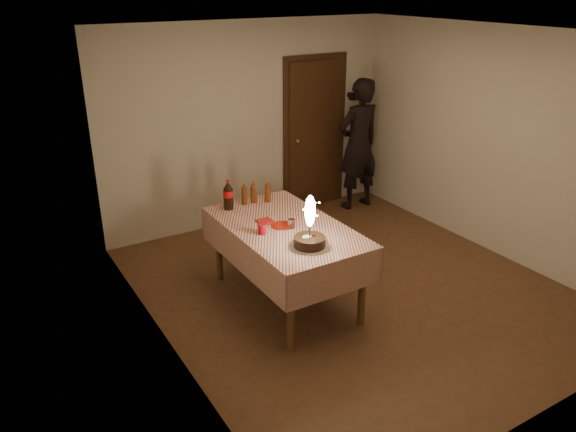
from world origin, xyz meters
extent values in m
cube|color=brown|center=(0.00, 0.00, 0.00)|extent=(4.00, 4.50, 0.01)
cube|color=beige|center=(0.00, 2.25, 1.30)|extent=(4.00, 0.04, 2.60)
cube|color=beige|center=(0.00, -2.25, 1.30)|extent=(4.00, 0.04, 2.60)
cube|color=beige|center=(-2.00, 0.00, 1.30)|extent=(0.04, 4.50, 2.60)
cube|color=beige|center=(2.00, 0.00, 1.30)|extent=(0.04, 4.50, 2.60)
cube|color=silver|center=(0.00, 0.00, 2.60)|extent=(4.00, 4.50, 0.04)
cube|color=#472814|center=(1.00, 2.22, 1.02)|extent=(0.85, 0.05, 2.05)
sphere|color=#B28C33|center=(0.68, 2.17, 1.00)|extent=(0.06, 0.06, 0.06)
cube|color=brown|center=(-0.72, 0.16, 0.80)|extent=(0.90, 1.60, 0.04)
cylinder|color=brown|center=(-1.11, -0.58, 0.39)|extent=(0.07, 0.07, 0.78)
cylinder|color=brown|center=(-0.33, -0.58, 0.39)|extent=(0.07, 0.07, 0.78)
cylinder|color=brown|center=(-1.11, 0.90, 0.39)|extent=(0.07, 0.07, 0.78)
cylinder|color=brown|center=(-0.33, 0.90, 0.39)|extent=(0.07, 0.07, 0.78)
cube|color=silver|center=(-0.72, 0.16, 0.82)|extent=(1.02, 1.72, 0.01)
cube|color=silver|center=(-0.72, -0.70, 0.65)|extent=(1.02, 0.01, 0.34)
cube|color=silver|center=(-0.72, 1.01, 0.65)|extent=(1.02, 0.01, 0.34)
cube|color=silver|center=(-1.22, 0.16, 0.65)|extent=(0.01, 1.72, 0.34)
cube|color=silver|center=(-0.21, 0.16, 0.65)|extent=(0.01, 1.72, 0.34)
cylinder|color=white|center=(-0.77, -0.34, 0.83)|extent=(0.36, 0.36, 0.01)
cylinder|color=black|center=(-0.77, -0.34, 0.88)|extent=(0.28, 0.28, 0.09)
cylinder|color=white|center=(-0.79, -0.33, 0.92)|extent=(0.07, 0.07, 0.00)
sphere|color=red|center=(-0.73, -0.35, 0.93)|extent=(0.02, 0.02, 0.02)
cube|color=#19721E|center=(-0.72, -0.36, 0.92)|extent=(0.02, 0.01, 0.00)
cube|color=#19721E|center=(-0.74, -0.37, 0.92)|extent=(0.01, 0.02, 0.00)
cylinder|color=#262628|center=(-0.77, -0.34, 0.98)|extent=(0.01, 0.01, 0.12)
ellipsoid|color=#FFF2BF|center=(-0.77, -0.34, 1.17)|extent=(0.09, 0.09, 0.29)
sphere|color=white|center=(-0.77, -0.34, 1.06)|extent=(0.04, 0.04, 0.04)
cylinder|color=#AD1A0C|center=(-0.74, 0.18, 0.83)|extent=(0.22, 0.22, 0.01)
cylinder|color=#B00C1C|center=(-1.00, 0.12, 0.88)|extent=(0.08, 0.08, 0.10)
cylinder|color=silver|center=(-0.69, 0.09, 0.87)|extent=(0.07, 0.07, 0.09)
cube|color=#A91B13|center=(-0.85, 0.34, 0.84)|extent=(0.15, 0.15, 0.02)
cylinder|color=black|center=(-1.00, 0.84, 0.94)|extent=(0.10, 0.10, 0.22)
cylinder|color=red|center=(-1.00, 0.84, 1.00)|extent=(0.10, 0.10, 0.07)
cone|color=black|center=(-1.00, 0.84, 1.09)|extent=(0.10, 0.10, 0.08)
cylinder|color=red|center=(-1.00, 0.84, 1.13)|extent=(0.03, 0.03, 0.02)
cylinder|color=#5F2910|center=(-0.80, 0.87, 0.92)|extent=(0.06, 0.06, 0.18)
cone|color=#5F2910|center=(-0.80, 0.87, 1.04)|extent=(0.06, 0.06, 0.06)
cylinder|color=olive|center=(-0.80, 0.87, 1.07)|extent=(0.02, 0.02, 0.02)
cylinder|color=#5F2910|center=(-0.55, 0.81, 0.92)|extent=(0.06, 0.06, 0.18)
cone|color=#5F2910|center=(-0.55, 0.81, 1.04)|extent=(0.06, 0.06, 0.06)
cylinder|color=olive|center=(-0.55, 0.81, 1.07)|extent=(0.02, 0.02, 0.02)
cylinder|color=#5F2910|center=(-0.69, 0.86, 0.92)|extent=(0.06, 0.06, 0.18)
cone|color=#5F2910|center=(-0.69, 0.86, 1.04)|extent=(0.06, 0.06, 0.06)
cylinder|color=olive|center=(-0.69, 0.86, 1.07)|extent=(0.02, 0.02, 0.02)
imported|color=black|center=(1.49, 1.85, 0.92)|extent=(0.69, 0.47, 1.83)
cube|color=black|center=(1.48, 1.98, 1.57)|extent=(0.13, 0.10, 0.10)
cylinder|color=black|center=(1.48, 2.06, 1.57)|extent=(0.08, 0.08, 0.08)
camera|label=1|loc=(-3.28, -4.11, 3.04)|focal=35.00mm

